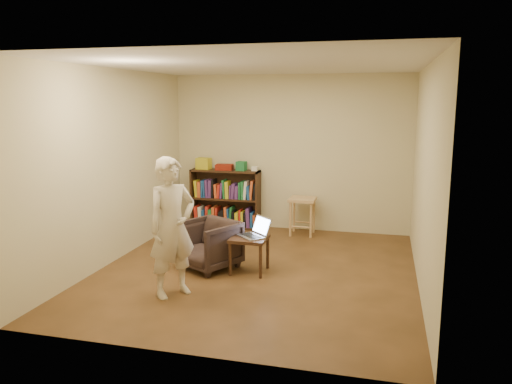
% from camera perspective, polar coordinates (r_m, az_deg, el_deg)
% --- Properties ---
extents(floor, '(4.50, 4.50, 0.00)m').
position_cam_1_polar(floor, '(6.55, 0.08, -8.98)').
color(floor, '#3F2A14').
rests_on(floor, ground).
extents(ceiling, '(4.50, 4.50, 0.00)m').
position_cam_1_polar(ceiling, '(6.19, 0.09, 14.34)').
color(ceiling, silver).
rests_on(ceiling, wall_back).
extents(wall_back, '(4.00, 0.00, 4.00)m').
position_cam_1_polar(wall_back, '(8.42, 3.90, 4.45)').
color(wall_back, beige).
rests_on(wall_back, floor).
extents(wall_left, '(0.00, 4.50, 4.50)m').
position_cam_1_polar(wall_left, '(7.01, -15.99, 2.83)').
color(wall_left, beige).
rests_on(wall_left, floor).
extents(wall_right, '(0.00, 4.50, 4.50)m').
position_cam_1_polar(wall_right, '(6.07, 18.71, 1.55)').
color(wall_right, beige).
rests_on(wall_right, floor).
extents(bookshelf, '(1.20, 0.30, 1.00)m').
position_cam_1_polar(bookshelf, '(8.67, -3.48, -1.13)').
color(bookshelf, black).
rests_on(bookshelf, floor).
extents(box_yellow, '(0.25, 0.20, 0.19)m').
position_cam_1_polar(box_yellow, '(8.70, -6.00, 3.26)').
color(box_yellow, gold).
rests_on(box_yellow, bookshelf).
extents(red_cloth, '(0.31, 0.24, 0.10)m').
position_cam_1_polar(red_cloth, '(8.57, -3.64, 2.85)').
color(red_cloth, maroon).
rests_on(red_cloth, bookshelf).
extents(box_green, '(0.17, 0.17, 0.15)m').
position_cam_1_polar(box_green, '(8.48, -1.69, 2.99)').
color(box_green, '#1D6E38').
rests_on(box_green, bookshelf).
extents(box_white, '(0.09, 0.09, 0.07)m').
position_cam_1_polar(box_white, '(8.44, -0.13, 2.69)').
color(box_white, white).
rests_on(box_white, bookshelf).
extents(stool, '(0.42, 0.42, 0.61)m').
position_cam_1_polar(stool, '(8.16, 5.33, -1.50)').
color(stool, tan).
rests_on(stool, floor).
extents(armchair, '(0.93, 0.93, 0.64)m').
position_cam_1_polar(armchair, '(6.60, -5.50, -5.99)').
color(armchair, '#302520').
rests_on(armchair, floor).
extents(side_table, '(0.45, 0.45, 0.46)m').
position_cam_1_polar(side_table, '(6.40, -0.77, -5.84)').
color(side_table, black).
rests_on(side_table, floor).
extents(laptop, '(0.48, 0.48, 0.24)m').
position_cam_1_polar(laptop, '(6.39, -0.09, -4.60)').
color(laptop, '#A7A7AB').
rests_on(laptop, side_table).
extents(person, '(0.65, 0.69, 1.58)m').
position_cam_1_polar(person, '(5.63, -9.56, -4.01)').
color(person, beige).
rests_on(person, floor).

